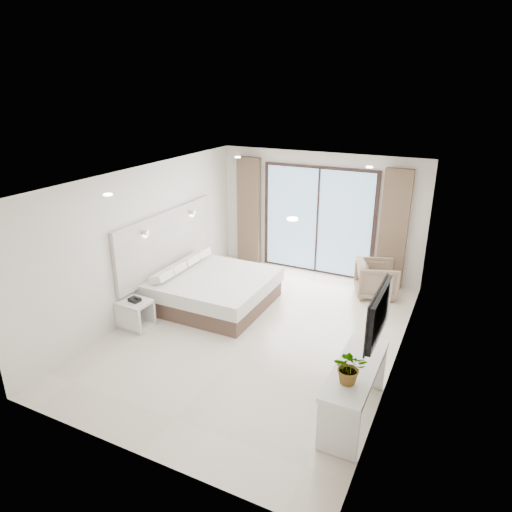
{
  "coord_description": "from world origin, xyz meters",
  "views": [
    {
      "loc": [
        3.02,
        -6.22,
        4.05
      ],
      "look_at": [
        -0.21,
        0.4,
        1.25
      ],
      "focal_mm": 32.0,
      "sensor_mm": 36.0,
      "label": 1
    }
  ],
  "objects_px": {
    "bed": "(213,289)",
    "nightstand": "(135,314)",
    "armchair": "(377,277)",
    "console_desk": "(355,380)"
  },
  "relations": [
    {
      "from": "nightstand",
      "to": "bed",
      "type": "bearing_deg",
      "value": 63.62
    },
    {
      "from": "bed",
      "to": "nightstand",
      "type": "bearing_deg",
      "value": -118.92
    },
    {
      "from": "nightstand",
      "to": "armchair",
      "type": "height_order",
      "value": "armchair"
    },
    {
      "from": "nightstand",
      "to": "armchair",
      "type": "distance_m",
      "value": 4.73
    },
    {
      "from": "armchair",
      "to": "nightstand",
      "type": "bearing_deg",
      "value": 111.19
    },
    {
      "from": "console_desk",
      "to": "bed",
      "type": "bearing_deg",
      "value": 148.81
    },
    {
      "from": "console_desk",
      "to": "armchair",
      "type": "relative_size",
      "value": 2.05
    },
    {
      "from": "bed",
      "to": "console_desk",
      "type": "relative_size",
      "value": 1.31
    },
    {
      "from": "bed",
      "to": "nightstand",
      "type": "height_order",
      "value": "bed"
    },
    {
      "from": "console_desk",
      "to": "armchair",
      "type": "height_order",
      "value": "armchair"
    }
  ]
}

